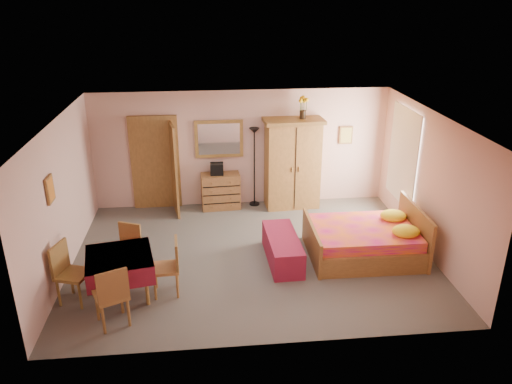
{
  "coord_description": "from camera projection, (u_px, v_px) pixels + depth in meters",
  "views": [
    {
      "loc": [
        -0.76,
        -8.08,
        4.6
      ],
      "look_at": [
        0.1,
        0.3,
        1.15
      ],
      "focal_mm": 35.0,
      "sensor_mm": 36.0,
      "label": 1
    }
  ],
  "objects": [
    {
      "name": "wall_mirror",
      "position": [
        219.0,
        139.0,
        10.89
      ],
      "size": [
        1.05,
        0.06,
        0.83
      ],
      "primitive_type": "cube",
      "rotation": [
        0.0,
        0.0,
        0.01
      ],
      "color": "white",
      "rests_on": "wall_back"
    },
    {
      "name": "wardrobe",
      "position": [
        292.0,
        164.0,
        11.01
      ],
      "size": [
        1.32,
        0.74,
        2.02
      ],
      "primitive_type": "cube",
      "rotation": [
        0.0,
        0.0,
        0.06
      ],
      "color": "#AD773A",
      "rests_on": "floor"
    },
    {
      "name": "stereo",
      "position": [
        217.0,
        169.0,
        10.91
      ],
      "size": [
        0.29,
        0.21,
        0.26
      ],
      "primitive_type": "cube",
      "rotation": [
        0.0,
        0.0,
        -0.03
      ],
      "color": "black",
      "rests_on": "chest_of_drawers"
    },
    {
      "name": "picture_back",
      "position": [
        346.0,
        135.0,
        11.16
      ],
      "size": [
        0.3,
        0.04,
        0.4
      ],
      "primitive_type": "cube",
      "color": "#D8BF59",
      "rests_on": "wall_back"
    },
    {
      "name": "bed",
      "position": [
        364.0,
        232.0,
        9.1
      ],
      "size": [
        2.03,
        1.61,
        0.93
      ],
      "primitive_type": "cube",
      "rotation": [
        0.0,
        0.0,
        -0.01
      ],
      "color": "#CE1476",
      "rests_on": "floor"
    },
    {
      "name": "wall_left",
      "position": [
        62.0,
        198.0,
        8.45
      ],
      "size": [
        0.1,
        5.0,
        2.6
      ],
      "primitive_type": "cube",
      "color": "#D9A99D",
      "rests_on": "floor"
    },
    {
      "name": "doorway",
      "position": [
        156.0,
        164.0,
        10.96
      ],
      "size": [
        1.06,
        0.12,
        2.15
      ],
      "primitive_type": "cube",
      "color": "#9E6B35",
      "rests_on": "floor"
    },
    {
      "name": "wall_front",
      "position": [
        270.0,
        263.0,
        6.46
      ],
      "size": [
        6.5,
        0.1,
        2.6
      ],
      "primitive_type": "cube",
      "color": "#D9A99D",
      "rests_on": "floor"
    },
    {
      "name": "chest_of_drawers",
      "position": [
        221.0,
        191.0,
        11.13
      ],
      "size": [
        0.87,
        0.47,
        0.8
      ],
      "primitive_type": "cube",
      "rotation": [
        0.0,
        0.0,
        0.06
      ],
      "color": "brown",
      "rests_on": "floor"
    },
    {
      "name": "floor",
      "position": [
        252.0,
        256.0,
        9.25
      ],
      "size": [
        6.5,
        6.5,
        0.0
      ],
      "primitive_type": "plane",
      "color": "slate",
      "rests_on": "ground"
    },
    {
      "name": "window",
      "position": [
        404.0,
        156.0,
        10.11
      ],
      "size": [
        0.08,
        1.4,
        1.95
      ],
      "primitive_type": "cube",
      "color": "white",
      "rests_on": "wall_right"
    },
    {
      "name": "chair_east",
      "position": [
        165.0,
        267.0,
        7.95
      ],
      "size": [
        0.45,
        0.45,
        0.94
      ],
      "primitive_type": "cube",
      "rotation": [
        0.0,
        0.0,
        1.63
      ],
      "color": "#B0753B",
      "rests_on": "floor"
    },
    {
      "name": "sunflower_vase",
      "position": [
        303.0,
        107.0,
        10.56
      ],
      "size": [
        0.21,
        0.21,
        0.49
      ],
      "primitive_type": "cube",
      "rotation": [
        0.0,
        0.0,
        -0.07
      ],
      "color": "yellow",
      "rests_on": "wardrobe"
    },
    {
      "name": "chair_west",
      "position": [
        73.0,
        274.0,
        7.73
      ],
      "size": [
        0.57,
        0.57,
        0.99
      ],
      "primitive_type": "cube",
      "rotation": [
        0.0,
        0.0,
        -1.89
      ],
      "color": "olive",
      "rests_on": "floor"
    },
    {
      "name": "chair_south",
      "position": [
        111.0,
        294.0,
        7.21
      ],
      "size": [
        0.59,
        0.59,
        0.99
      ],
      "primitive_type": "cube",
      "rotation": [
        0.0,
        0.0,
        0.42
      ],
      "color": "#996734",
      "rests_on": "floor"
    },
    {
      "name": "bench",
      "position": [
        283.0,
        249.0,
        9.0
      ],
      "size": [
        0.58,
        1.47,
        0.48
      ],
      "primitive_type": "cube",
      "rotation": [
        0.0,
        0.0,
        0.03
      ],
      "color": "maroon",
      "rests_on": "floor"
    },
    {
      "name": "wall_right",
      "position": [
        430.0,
        184.0,
        9.07
      ],
      "size": [
        0.1,
        5.0,
        2.6
      ],
      "primitive_type": "cube",
      "color": "#D9A99D",
      "rests_on": "floor"
    },
    {
      "name": "ceiling",
      "position": [
        252.0,
        118.0,
        8.27
      ],
      "size": [
        6.5,
        6.5,
        0.0
      ],
      "primitive_type": "plane",
      "rotation": [
        3.14,
        0.0,
        0.0
      ],
      "color": "brown",
      "rests_on": "wall_back"
    },
    {
      "name": "picture_left",
      "position": [
        50.0,
        189.0,
        7.75
      ],
      "size": [
        0.04,
        0.32,
        0.42
      ],
      "primitive_type": "cube",
      "color": "orange",
      "rests_on": "wall_left"
    },
    {
      "name": "dining_table",
      "position": [
        121.0,
        276.0,
        7.92
      ],
      "size": [
        1.18,
        1.18,
        0.74
      ],
      "primitive_type": "cube",
      "rotation": [
        0.0,
        0.0,
        0.19
      ],
      "color": "maroon",
      "rests_on": "floor"
    },
    {
      "name": "floor_lamp",
      "position": [
        254.0,
        167.0,
        11.11
      ],
      "size": [
        0.29,
        0.29,
        1.8
      ],
      "primitive_type": "cube",
      "rotation": [
        0.0,
        0.0,
        -0.32
      ],
      "color": "black",
      "rests_on": "floor"
    },
    {
      "name": "wall_back",
      "position": [
        241.0,
        149.0,
        11.06
      ],
      "size": [
        6.5,
        0.1,
        2.6
      ],
      "primitive_type": "cube",
      "color": "#D9A99D",
      "rests_on": "floor"
    },
    {
      "name": "chair_north",
      "position": [
        126.0,
        252.0,
        8.46
      ],
      "size": [
        0.54,
        0.54,
        0.91
      ],
      "primitive_type": "cube",
      "rotation": [
        0.0,
        0.0,
        2.74
      ],
      "color": "#A06336",
      "rests_on": "floor"
    }
  ]
}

